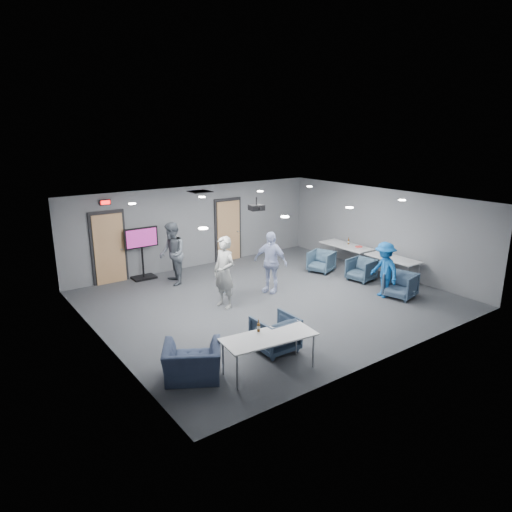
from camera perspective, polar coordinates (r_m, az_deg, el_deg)
floor at (r=12.52m, az=1.71°, el=-5.46°), size 9.00×9.00×0.00m
ceiling at (r=11.82m, az=1.82°, el=6.85°), size 9.00×9.00×0.00m
wall_back at (r=15.37m, az=-7.39°, el=3.67°), size 9.00×0.02×2.70m
wall_front at (r=9.41m, az=16.86°, el=-4.68°), size 9.00×0.02×2.70m
wall_left at (r=10.11m, az=-18.91°, el=-3.43°), size 0.02×8.00×2.70m
wall_right at (r=15.20m, az=15.35°, el=3.10°), size 0.02×8.00×2.70m
door_left at (r=14.25m, az=-17.89°, el=0.91°), size 1.06×0.17×2.24m
door_right at (r=15.98m, az=-3.50°, el=3.20°), size 1.06×0.17×2.24m
exit_sign at (r=13.96m, az=-18.34°, el=6.39°), size 0.32×0.08×0.16m
hvac_diffuser at (r=13.87m, az=-7.00°, el=7.99°), size 0.60×0.60×0.03m
downlights at (r=11.82m, az=1.82°, el=6.78°), size 6.18×3.78×0.02m
person_a at (r=11.75m, az=-3.98°, el=-2.06°), size 0.57×0.76×1.88m
person_b at (r=13.69m, az=-10.42°, el=0.27°), size 0.90×1.05×1.87m
person_c at (r=12.85m, az=1.81°, el=-0.76°), size 0.81×1.12×1.76m
person_d at (r=12.98m, az=15.75°, el=-1.66°), size 0.78×1.10×1.55m
chair_right_a at (r=14.95m, az=8.15°, el=-0.68°), size 0.96×0.95×0.68m
chair_right_b at (r=14.31m, az=13.03°, el=-1.68°), size 0.85×0.83×0.69m
chair_right_c at (r=13.17m, az=17.61°, el=-3.50°), size 0.92×0.90×0.70m
chair_front_a at (r=9.66m, az=2.41°, el=-9.65°), size 0.83×0.85×0.76m
chair_front_b at (r=8.74m, az=-7.95°, el=-13.02°), size 1.37×1.32×0.68m
table_right_a at (r=15.60m, az=11.23°, el=1.17°), size 0.78×1.87×0.73m
table_right_b at (r=14.42m, az=16.73°, el=-0.41°), size 0.69×1.67×0.73m
table_front_left at (r=8.76m, az=1.64°, el=-10.24°), size 1.89×0.97×0.73m
bottle_front at (r=8.89m, az=0.32°, el=-8.87°), size 0.06×0.06×0.24m
bottle_right at (r=15.72m, az=11.49°, el=1.76°), size 0.06×0.06×0.24m
snack_box at (r=15.39m, az=12.72°, el=1.14°), size 0.22×0.18×0.04m
wrapper at (r=14.64m, az=16.18°, el=0.17°), size 0.23×0.17×0.05m
tv_stand at (r=14.40m, az=-14.06°, el=0.73°), size 1.05×0.50×1.61m
projector at (r=12.66m, az=0.07°, el=6.09°), size 0.43×0.39×0.37m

